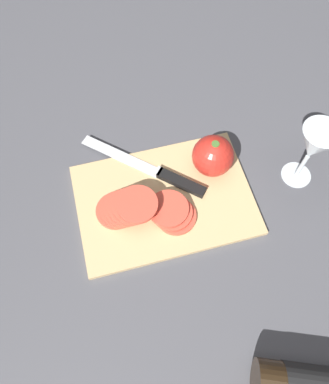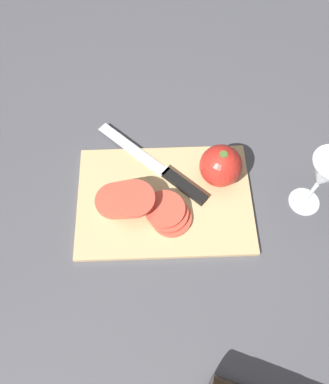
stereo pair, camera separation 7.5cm
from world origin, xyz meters
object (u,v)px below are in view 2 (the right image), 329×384
Objects in this scene: whole_tomato at (221,166)px; tomato_slice_stack_near at (124,199)px; tomato_slice_stack_far at (168,214)px; knife at (172,177)px; wine_glass at (324,176)px.

whole_tomato is 0.21m from tomato_slice_stack_near.
whole_tomato reaches higher than tomato_slice_stack_far.
whole_tomato is 0.38× the size of knife.
tomato_slice_stack_far is (0.09, -0.03, -0.01)m from tomato_slice_stack_near.
whole_tomato is 0.15m from tomato_slice_stack_far.
tomato_slice_stack_far is (-0.29, -0.03, -0.09)m from wine_glass.
tomato_slice_stack_near reaches higher than knife.
whole_tomato reaches higher than knife.
wine_glass is 1.28× the size of tomato_slice_stack_near.
wine_glass is 0.20m from whole_tomato.
wine_glass is at bearing -19.31° from whole_tomato.
whole_tomato is at bearing -136.22° from knife.
wine_glass is at bearing 5.26° from tomato_slice_stack_far.
wine_glass reaches higher than tomato_slice_stack_far.
wine_glass is at bearing -149.67° from knife.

